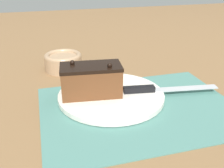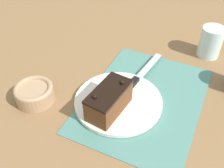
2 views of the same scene
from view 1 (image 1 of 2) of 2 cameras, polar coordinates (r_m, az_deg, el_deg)
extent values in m
plane|color=olive|center=(0.63, 6.03, -5.30)|extent=(3.00, 3.00, 0.00)
cube|color=slate|center=(0.63, 6.04, -5.14)|extent=(0.46, 0.34, 0.00)
cylinder|color=white|center=(0.66, -0.18, -2.48)|extent=(0.27, 0.27, 0.01)
cube|color=brown|center=(0.64, -4.52, 0.52)|extent=(0.15, 0.09, 0.07)
cube|color=black|center=(0.63, -4.64, 3.73)|extent=(0.15, 0.09, 0.01)
sphere|color=black|center=(0.61, -0.51, 4.09)|extent=(0.01, 0.01, 0.01)
sphere|color=black|center=(0.64, -8.66, 4.63)|extent=(0.01, 0.01, 0.01)
cube|color=black|center=(0.67, 5.92, -1.15)|extent=(0.08, 0.03, 0.01)
cube|color=#B7BABF|center=(0.71, 15.74, -0.91)|extent=(0.17, 0.04, 0.00)
cylinder|color=tan|center=(0.86, -10.53, 4.56)|extent=(0.12, 0.12, 0.05)
torus|color=tan|center=(0.85, -10.65, 6.01)|extent=(0.12, 0.12, 0.02)
camera|label=2|loc=(0.56, -76.35, 37.06)|focal=42.00mm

